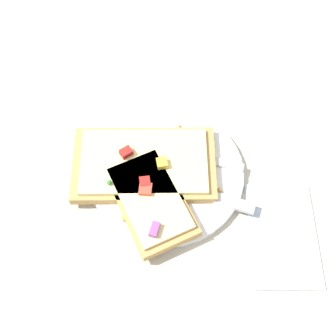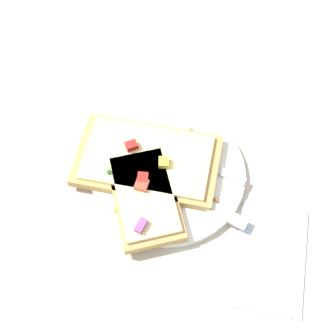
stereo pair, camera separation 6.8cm
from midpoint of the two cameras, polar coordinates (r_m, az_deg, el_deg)
ground_plane at (r=0.70m, az=-2.77°, el=-1.12°), size 4.00×4.00×0.00m
plate at (r=0.69m, az=-2.79°, el=-0.89°), size 0.23×0.23×0.01m
fork at (r=0.70m, az=-2.75°, el=1.98°), size 0.08×0.21×0.01m
knife at (r=0.67m, az=0.50°, el=-3.20°), size 0.08×0.21×0.01m
pizza_slice_main at (r=0.69m, az=-5.56°, el=0.26°), size 0.12×0.21×0.03m
pizza_slice_corner at (r=0.66m, az=-4.94°, el=-4.18°), size 0.17×0.14×0.03m
crumb_scatter at (r=0.68m, az=-2.73°, el=-0.89°), size 0.16×0.14×0.01m
napkin at (r=0.67m, az=11.26°, el=-8.18°), size 0.16×0.09×0.01m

